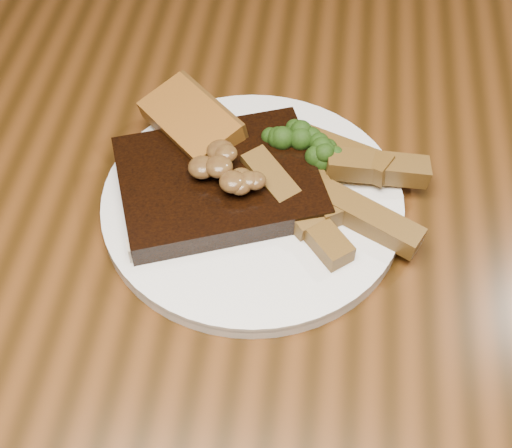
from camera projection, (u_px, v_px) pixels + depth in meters
The scene contains 9 objects.
dining_table at pixel (238, 307), 0.72m from camera, with size 1.60×0.90×0.75m.
chair_far at pixel (340, 66), 1.26m from camera, with size 0.49×0.49×0.84m.
plate at pixel (253, 204), 0.68m from camera, with size 0.28×0.28×0.01m, color white.
steak at pixel (219, 182), 0.67m from camera, with size 0.18×0.14×0.03m, color black.
steak_bone at pixel (208, 239), 0.63m from camera, with size 0.14×0.01×0.02m, color beige.
mushroom_pile at pixel (220, 166), 0.64m from camera, with size 0.08×0.08×0.03m, color brown, non-canonical shape.
garlic_bread at pixel (192, 136), 0.71m from camera, with size 0.10×0.06×0.02m, color brown.
potato_wedges at pixel (329, 188), 0.67m from camera, with size 0.13×0.13×0.02m, color brown, non-canonical shape.
broccoli_cluster at pixel (307, 142), 0.69m from camera, with size 0.07×0.07×0.04m, color #1D3C0D, non-canonical shape.
Camera 1 is at (0.07, -0.37, 1.28)m, focal length 50.00 mm.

